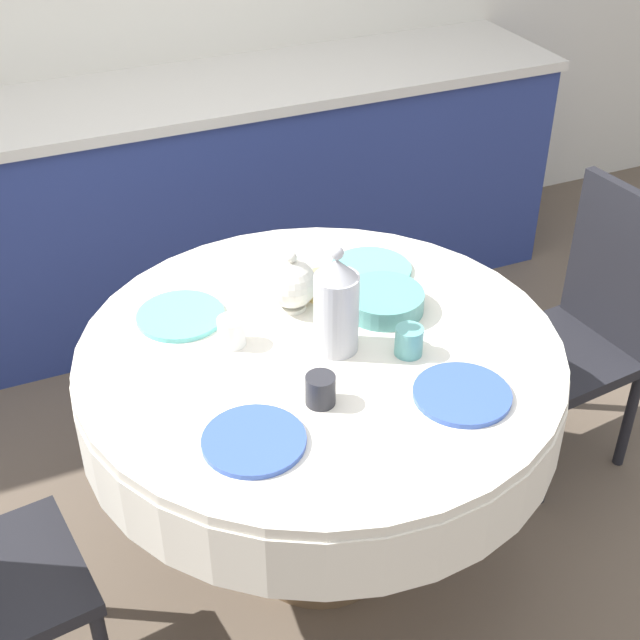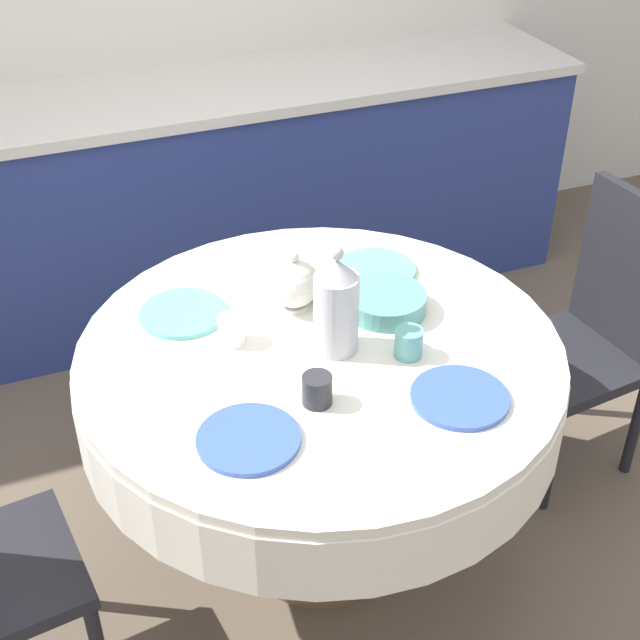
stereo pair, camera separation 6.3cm
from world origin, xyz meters
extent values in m
plane|color=brown|center=(0.00, 0.00, 0.00)|extent=(12.00, 12.00, 0.00)
cube|color=navy|center=(0.00, 1.49, 0.45)|extent=(3.20, 0.60, 0.90)
cube|color=beige|center=(0.00, 1.49, 0.92)|extent=(3.24, 0.64, 0.04)
cylinder|color=brown|center=(0.00, 0.00, 0.02)|extent=(0.44, 0.44, 0.04)
cylinder|color=brown|center=(0.00, 0.00, 0.30)|extent=(0.11, 0.11, 0.53)
cylinder|color=silver|center=(0.00, 0.00, 0.66)|extent=(1.26, 1.26, 0.18)
cylinder|color=silver|center=(0.00, 0.00, 0.76)|extent=(1.25, 1.25, 0.03)
cube|color=black|center=(0.89, 0.10, 0.41)|extent=(0.44, 0.44, 0.04)
cube|color=black|center=(1.07, 0.12, 0.69)|extent=(0.08, 0.38, 0.52)
cylinder|color=black|center=(0.74, -0.10, 0.20)|extent=(0.04, 0.04, 0.39)
cylinder|color=black|center=(0.70, 0.26, 0.20)|extent=(0.04, 0.04, 0.39)
cylinder|color=black|center=(1.09, -0.06, 0.20)|extent=(0.04, 0.04, 0.39)
cylinder|color=black|center=(1.05, 0.30, 0.20)|extent=(0.04, 0.04, 0.39)
cylinder|color=black|center=(-0.74, 0.08, 0.20)|extent=(0.04, 0.04, 0.39)
cylinder|color=#3856AD|center=(-0.28, -0.28, 0.78)|extent=(0.24, 0.24, 0.01)
cylinder|color=#28282D|center=(-0.09, -0.21, 0.82)|extent=(0.07, 0.07, 0.08)
cylinder|color=#3856AD|center=(0.23, -0.32, 0.78)|extent=(0.24, 0.24, 0.01)
cylinder|color=#5BA39E|center=(0.19, -0.12, 0.82)|extent=(0.07, 0.07, 0.08)
cylinder|color=#60BCB7|center=(-0.29, 0.26, 0.78)|extent=(0.24, 0.24, 0.01)
cylinder|color=white|center=(-0.20, 0.10, 0.82)|extent=(0.07, 0.07, 0.08)
cylinder|color=#60BCB7|center=(0.28, 0.28, 0.78)|extent=(0.24, 0.24, 0.01)
cylinder|color=#DBB766|center=(0.09, 0.21, 0.82)|extent=(0.07, 0.07, 0.08)
cylinder|color=#B2B2B7|center=(0.03, -0.02, 0.88)|extent=(0.11, 0.11, 0.21)
cone|color=#B2B2B7|center=(0.03, -0.02, 1.02)|extent=(0.10, 0.10, 0.05)
sphere|color=#B2B2B7|center=(0.03, -0.02, 1.06)|extent=(0.03, 0.03, 0.03)
cylinder|color=silver|center=(0.00, 0.19, 0.78)|extent=(0.07, 0.07, 0.01)
sphere|color=silver|center=(0.00, 0.19, 0.86)|extent=(0.13, 0.13, 0.13)
cylinder|color=silver|center=(0.08, 0.19, 0.86)|extent=(0.08, 0.02, 0.05)
sphere|color=silver|center=(0.00, 0.19, 0.94)|extent=(0.03, 0.03, 0.03)
cylinder|color=#569993|center=(0.22, 0.08, 0.81)|extent=(0.22, 0.22, 0.06)
camera|label=1|loc=(-0.74, -1.69, 2.13)|focal=50.00mm
camera|label=2|loc=(-0.68, -1.71, 2.13)|focal=50.00mm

